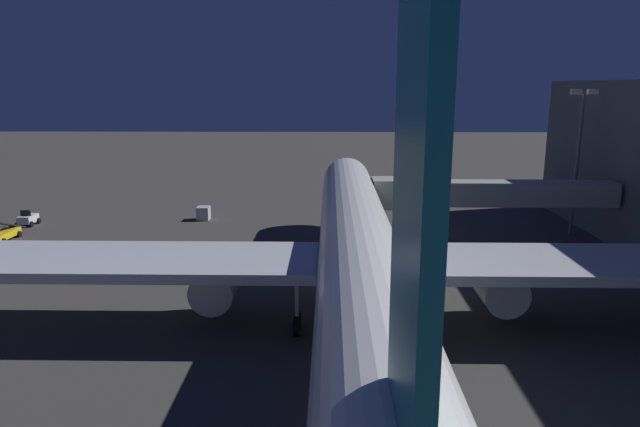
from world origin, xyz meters
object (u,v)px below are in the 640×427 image
(jet_bridge, at_px, (477,193))
(baggage_tug_lead, at_px, (28,219))
(baggage_container_near_belt, at_px, (203,213))
(traffic_cone_nose_starboard, at_px, (328,221))
(belt_loader, at_px, (3,233))
(apron_floodlight_mast, at_px, (578,151))
(traffic_cone_nose_port, at_px, (363,221))
(airliner_at_gate, at_px, (358,251))

(jet_bridge, bearing_deg, baggage_tug_lead, -8.75)
(baggage_container_near_belt, distance_m, traffic_cone_nose_starboard, 15.89)
(jet_bridge, xyz_separation_m, belt_loader, (51.09, -1.02, -4.82))
(baggage_tug_lead, xyz_separation_m, baggage_container_near_belt, (-20.72, -3.32, 0.06))
(jet_bridge, height_order, apron_floodlight_mast, apron_floodlight_mast)
(jet_bridge, relative_size, apron_floodlight_mast, 1.55)
(apron_floodlight_mast, height_order, baggage_tug_lead, apron_floodlight_mast)
(traffic_cone_nose_port, distance_m, traffic_cone_nose_starboard, 4.40)
(jet_bridge, distance_m, baggage_container_near_belt, 33.70)
(belt_loader, bearing_deg, apron_floodlight_mast, -176.55)
(baggage_container_near_belt, relative_size, traffic_cone_nose_starboard, 3.10)
(belt_loader, relative_size, baggage_tug_lead, 2.98)
(belt_loader, bearing_deg, airliner_at_gate, 150.04)
(belt_loader, bearing_deg, traffic_cone_nose_starboard, -166.15)
(apron_floodlight_mast, height_order, traffic_cone_nose_port, apron_floodlight_mast)
(baggage_tug_lead, bearing_deg, traffic_cone_nose_starboard, -177.24)
(airliner_at_gate, relative_size, jet_bridge, 2.49)
(apron_floodlight_mast, distance_m, belt_loader, 63.93)
(apron_floodlight_mast, relative_size, baggage_tug_lead, 6.47)
(belt_loader, bearing_deg, traffic_cone_nose_port, -167.63)
(jet_bridge, bearing_deg, apron_floodlight_mast, -158.27)
(baggage_tug_lead, bearing_deg, belt_loader, 98.16)
(belt_loader, bearing_deg, baggage_container_near_belt, -152.40)
(airliner_at_gate, xyz_separation_m, belt_loader, (37.72, -21.74, -4.68))
(apron_floodlight_mast, relative_size, baggage_container_near_belt, 9.54)
(traffic_cone_nose_port, relative_size, traffic_cone_nose_starboard, 1.00)
(jet_bridge, bearing_deg, traffic_cone_nose_starboard, -32.14)
(belt_loader, distance_m, traffic_cone_nose_port, 40.87)
(airliner_at_gate, relative_size, baggage_tug_lead, 24.96)
(baggage_container_near_belt, distance_m, traffic_cone_nose_port, 20.27)
(jet_bridge, xyz_separation_m, baggage_container_near_belt, (31.36, -11.33, -4.83))
(baggage_tug_lead, relative_size, traffic_cone_nose_port, 4.57)
(belt_loader, xyz_separation_m, baggage_tug_lead, (1.00, -6.99, -0.06))
(jet_bridge, bearing_deg, belt_loader, -1.15)
(baggage_tug_lead, xyz_separation_m, traffic_cone_nose_starboard, (-36.53, -1.76, -0.51))
(apron_floodlight_mast, bearing_deg, traffic_cone_nose_port, -11.98)
(belt_loader, xyz_separation_m, traffic_cone_nose_port, (-39.92, -8.75, -0.57))
(airliner_at_gate, height_order, baggage_tug_lead, airliner_at_gate)
(baggage_container_near_belt, bearing_deg, traffic_cone_nose_port, 175.60)
(airliner_at_gate, xyz_separation_m, traffic_cone_nose_port, (-2.20, -30.50, -5.25))
(airliner_at_gate, bearing_deg, jet_bridge, -122.82)
(baggage_container_near_belt, height_order, traffic_cone_nose_port, baggage_container_near_belt)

